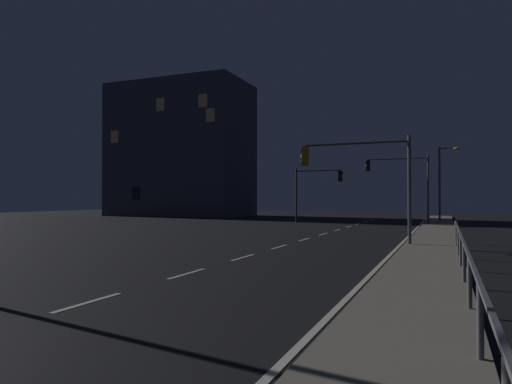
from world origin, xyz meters
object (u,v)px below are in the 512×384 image
traffic_light_near_right (317,184)px  street_lamp_across_street (443,176)px  traffic_light_mid_right (357,167)px  traffic_light_mid_left (400,175)px  building_distant (181,150)px

traffic_light_near_right → street_lamp_across_street: bearing=22.5°
traffic_light_mid_right → traffic_light_near_right: 19.10m
traffic_light_mid_left → traffic_light_mid_right: bearing=-91.0°
traffic_light_mid_right → traffic_light_near_right: traffic_light_mid_right is taller
traffic_light_near_right → traffic_light_mid_right: bearing=-69.6°
traffic_light_near_right → street_lamp_across_street: (10.28, 4.27, 0.67)m
street_lamp_across_street → building_distant: (-30.73, 6.44, 4.08)m
traffic_light_near_right → traffic_light_mid_left: bearing=4.8°
traffic_light_mid_left → street_lamp_across_street: size_ratio=0.85×
traffic_light_mid_left → building_distant: 29.51m
traffic_light_near_right → traffic_light_mid_left: size_ratio=0.87×
traffic_light_mid_right → building_distant: 39.67m
traffic_light_mid_left → building_distant: bearing=159.8°
traffic_light_near_right → building_distant: bearing=152.4°
street_lamp_across_street → building_distant: building_distant is taller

